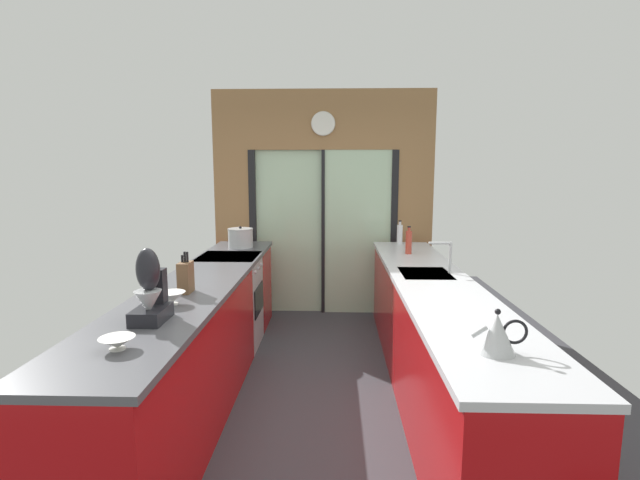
{
  "coord_description": "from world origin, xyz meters",
  "views": [
    {
      "loc": [
        0.14,
        -3.2,
        1.76
      ],
      "look_at": [
        0.01,
        0.84,
        1.15
      ],
      "focal_mm": 25.89,
      "sensor_mm": 36.0,
      "label": 1
    }
  ],
  "objects_px": {
    "oven_range": "(230,302)",
    "soap_bottle_far": "(400,234)",
    "knife_block": "(186,277)",
    "stand_mixer": "(150,293)",
    "soap_bottle_near": "(409,242)",
    "kettle": "(497,334)",
    "mixing_bowl_near": "(117,343)",
    "stock_pot": "(241,238)",
    "mixing_bowl_far": "(172,298)"
  },
  "relations": [
    {
      "from": "knife_block",
      "to": "stock_pot",
      "type": "xyz_separation_m",
      "value": [
        -0.0,
        1.88,
        -0.0
      ]
    },
    {
      "from": "knife_block",
      "to": "soap_bottle_near",
      "type": "relative_size",
      "value": 1.02
    },
    {
      "from": "mixing_bowl_far",
      "to": "stock_pot",
      "type": "xyz_separation_m",
      "value": [
        -0.0,
        2.17,
        0.06
      ]
    },
    {
      "from": "soap_bottle_far",
      "to": "stand_mixer",
      "type": "bearing_deg",
      "value": -122.36
    },
    {
      "from": "oven_range",
      "to": "stock_pot",
      "type": "bearing_deg",
      "value": 87.93
    },
    {
      "from": "stand_mixer",
      "to": "kettle",
      "type": "xyz_separation_m",
      "value": [
        1.78,
        -0.4,
        -0.07
      ]
    },
    {
      "from": "knife_block",
      "to": "soap_bottle_near",
      "type": "height_order",
      "value": "knife_block"
    },
    {
      "from": "soap_bottle_near",
      "to": "oven_range",
      "type": "bearing_deg",
      "value": -174.23
    },
    {
      "from": "knife_block",
      "to": "kettle",
      "type": "bearing_deg",
      "value": -29.59
    },
    {
      "from": "knife_block",
      "to": "soap_bottle_far",
      "type": "distance_m",
      "value": 2.83
    },
    {
      "from": "oven_range",
      "to": "kettle",
      "type": "relative_size",
      "value": 3.5
    },
    {
      "from": "mixing_bowl_near",
      "to": "stock_pot",
      "type": "distance_m",
      "value": 2.91
    },
    {
      "from": "mixing_bowl_far",
      "to": "stock_pot",
      "type": "height_order",
      "value": "stock_pot"
    },
    {
      "from": "mixing_bowl_near",
      "to": "stock_pot",
      "type": "bearing_deg",
      "value": 90.0
    },
    {
      "from": "stand_mixer",
      "to": "soap_bottle_far",
      "type": "xyz_separation_m",
      "value": [
        1.78,
        2.81,
        -0.04
      ]
    },
    {
      "from": "mixing_bowl_far",
      "to": "stand_mixer",
      "type": "xyz_separation_m",
      "value": [
        0.0,
        -0.32,
        0.12
      ]
    },
    {
      "from": "mixing_bowl_far",
      "to": "oven_range",
      "type": "bearing_deg",
      "value": 90.64
    },
    {
      "from": "stand_mixer",
      "to": "mixing_bowl_near",
      "type": "bearing_deg",
      "value": -90.0
    },
    {
      "from": "mixing_bowl_far",
      "to": "stock_pot",
      "type": "relative_size",
      "value": 0.64
    },
    {
      "from": "stand_mixer",
      "to": "soap_bottle_far",
      "type": "distance_m",
      "value": 3.33
    },
    {
      "from": "mixing_bowl_far",
      "to": "knife_block",
      "type": "distance_m",
      "value": 0.29
    },
    {
      "from": "oven_range",
      "to": "soap_bottle_far",
      "type": "bearing_deg",
      "value": 24.73
    },
    {
      "from": "stock_pot",
      "to": "soap_bottle_far",
      "type": "bearing_deg",
      "value": 10.15
    },
    {
      "from": "mixing_bowl_near",
      "to": "soap_bottle_near",
      "type": "height_order",
      "value": "soap_bottle_near"
    },
    {
      "from": "oven_range",
      "to": "knife_block",
      "type": "xyz_separation_m",
      "value": [
        0.02,
        -1.37,
        0.58
      ]
    },
    {
      "from": "mixing_bowl_near",
      "to": "kettle",
      "type": "relative_size",
      "value": 0.64
    },
    {
      "from": "stand_mixer",
      "to": "soap_bottle_far",
      "type": "bearing_deg",
      "value": 57.64
    },
    {
      "from": "oven_range",
      "to": "stand_mixer",
      "type": "bearing_deg",
      "value": -89.47
    },
    {
      "from": "mixing_bowl_near",
      "to": "knife_block",
      "type": "relative_size",
      "value": 0.58
    },
    {
      "from": "stock_pot",
      "to": "soap_bottle_near",
      "type": "bearing_deg",
      "value": -10.45
    },
    {
      "from": "mixing_bowl_near",
      "to": "stand_mixer",
      "type": "xyz_separation_m",
      "value": [
        0.0,
        0.42,
        0.13
      ]
    },
    {
      "from": "mixing_bowl_near",
      "to": "mixing_bowl_far",
      "type": "xyz_separation_m",
      "value": [
        0.0,
        0.74,
        0.01
      ]
    },
    {
      "from": "oven_range",
      "to": "soap_bottle_far",
      "type": "height_order",
      "value": "soap_bottle_far"
    },
    {
      "from": "stand_mixer",
      "to": "kettle",
      "type": "distance_m",
      "value": 1.83
    },
    {
      "from": "stand_mixer",
      "to": "soap_bottle_far",
      "type": "relative_size",
      "value": 1.56
    },
    {
      "from": "knife_block",
      "to": "soap_bottle_far",
      "type": "xyz_separation_m",
      "value": [
        1.78,
        2.2,
        0.01
      ]
    },
    {
      "from": "mixing_bowl_near",
      "to": "knife_block",
      "type": "bearing_deg",
      "value": 90.0
    },
    {
      "from": "mixing_bowl_far",
      "to": "stand_mixer",
      "type": "relative_size",
      "value": 0.42
    },
    {
      "from": "mixing_bowl_near",
      "to": "mixing_bowl_far",
      "type": "relative_size",
      "value": 0.96
    },
    {
      "from": "mixing_bowl_far",
      "to": "soap_bottle_far",
      "type": "bearing_deg",
      "value": 54.38
    },
    {
      "from": "soap_bottle_far",
      "to": "knife_block",
      "type": "bearing_deg",
      "value": -129.0
    },
    {
      "from": "oven_range",
      "to": "knife_block",
      "type": "relative_size",
      "value": 3.19
    },
    {
      "from": "knife_block",
      "to": "stock_pot",
      "type": "distance_m",
      "value": 1.88
    },
    {
      "from": "oven_range",
      "to": "soap_bottle_near",
      "type": "xyz_separation_m",
      "value": [
        1.8,
        0.18,
        0.59
      ]
    },
    {
      "from": "stand_mixer",
      "to": "stock_pot",
      "type": "distance_m",
      "value": 2.49
    },
    {
      "from": "stock_pot",
      "to": "soap_bottle_far",
      "type": "height_order",
      "value": "soap_bottle_far"
    },
    {
      "from": "oven_range",
      "to": "mixing_bowl_near",
      "type": "relative_size",
      "value": 5.49
    },
    {
      "from": "mixing_bowl_near",
      "to": "knife_block",
      "type": "xyz_separation_m",
      "value": [
        0.0,
        1.03,
        0.08
      ]
    },
    {
      "from": "stand_mixer",
      "to": "kettle",
      "type": "height_order",
      "value": "stand_mixer"
    },
    {
      "from": "stock_pot",
      "to": "soap_bottle_near",
      "type": "xyz_separation_m",
      "value": [
        1.78,
        -0.33,
        0.02
      ]
    }
  ]
}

